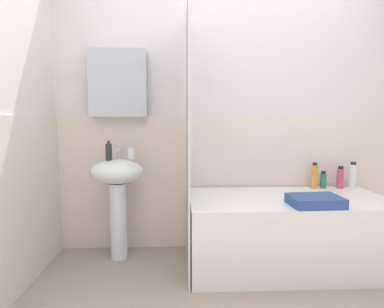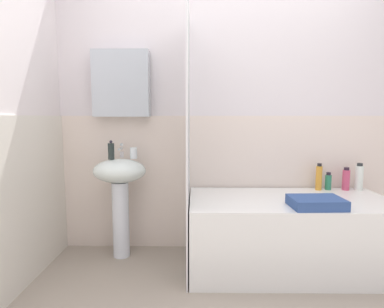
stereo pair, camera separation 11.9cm
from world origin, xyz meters
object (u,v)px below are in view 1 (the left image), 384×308
shampoo_bottle (323,180)px  soap_dispenser (109,151)px  sink (118,186)px  conditioner_bottle (340,178)px  lotion_bottle (353,176)px  body_wash_bottle (314,176)px  bathtub (287,231)px  towel_folded (315,201)px  toothbrush_cup (131,153)px

shampoo_bottle → soap_dispenser: bearing=-175.8°
sink → soap_dispenser: 0.30m
conditioner_bottle → sink: bearing=-176.8°
lotion_bottle → body_wash_bottle: (-0.34, 0.00, -0.00)m
bathtub → lotion_bottle: lotion_bottle is taller
bathtub → towel_folded: size_ratio=4.35×
soap_dispenser → bathtub: bearing=-6.8°
towel_folded → sink: bearing=164.0°
soap_dispenser → conditioner_bottle: bearing=3.5°
toothbrush_cup → towel_folded: (1.37, -0.46, -0.29)m
soap_dispenser → lotion_bottle: soap_dispenser is taller
toothbrush_cup → lotion_bottle: toothbrush_cup is taller
sink → conditioner_bottle: bearing=3.2°
soap_dispenser → bathtub: soap_dispenser is taller
lotion_bottle → conditioner_bottle: lotion_bottle is taller
toothbrush_cup → shampoo_bottle: bearing=2.9°
bathtub → conditioner_bottle: (0.57, 0.29, 0.37)m
toothbrush_cup → conditioner_bottle: bearing=2.3°
conditioner_bottle → shampoo_bottle: size_ratio=1.30×
sink → toothbrush_cup: size_ratio=9.10×
soap_dispenser → towel_folded: size_ratio=0.44×
sink → shampoo_bottle: size_ratio=5.53×
shampoo_bottle → toothbrush_cup: bearing=-177.1°
conditioner_bottle → body_wash_bottle: 0.24m
sink → conditioner_bottle: 1.94m
toothbrush_cup → shampoo_bottle: toothbrush_cup is taller
shampoo_bottle → bathtub: bearing=-143.9°
lotion_bottle → body_wash_bottle: lotion_bottle is taller
toothbrush_cup → bathtub: toothbrush_cup is taller
sink → shampoo_bottle: 1.80m
sink → body_wash_bottle: bearing=3.5°
bathtub → shampoo_bottle: bearing=36.1°
sink → toothbrush_cup: toothbrush_cup is taller
soap_dispenser → lotion_bottle: (2.11, 0.12, -0.24)m
body_wash_bottle → bathtub: bearing=-138.7°
shampoo_bottle → body_wash_bottle: bearing=-170.8°
soap_dispenser → toothbrush_cup: bearing=16.0°
shampoo_bottle → towel_folded: bearing=-119.7°
bathtub → body_wash_bottle: (0.33, 0.29, 0.39)m
soap_dispenser → toothbrush_cup: (0.17, 0.05, -0.02)m
toothbrush_cup → conditioner_bottle: 1.84m
soap_dispenser → conditioner_bottle: 2.02m
sink → towel_folded: (1.48, -0.43, -0.02)m
lotion_bottle → body_wash_bottle: bearing=179.3°
toothbrush_cup → conditioner_bottle: size_ratio=0.47×
conditioner_bottle → lotion_bottle: bearing=-3.2°
shampoo_bottle → towel_folded: shampoo_bottle is taller
toothbrush_cup → lotion_bottle: 1.95m
towel_folded → body_wash_bottle: bearing=67.2°
soap_dispenser → body_wash_bottle: soap_dispenser is taller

